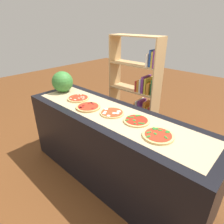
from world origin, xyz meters
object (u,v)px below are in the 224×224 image
bookshelf (140,93)px  pizza_spinach_4 (158,135)px  pizza_pepperoni_1 (88,107)px  pizza_spinach_3 (136,121)px  pizza_mozzarella_2 (112,113)px  pizza_mushroom_0 (78,98)px  watermelon (62,82)px

bookshelf → pizza_spinach_4: bearing=-48.4°
pizza_pepperoni_1 → pizza_spinach_4: (0.89, 0.02, -0.00)m
pizza_pepperoni_1 → bookshelf: bearing=93.0°
pizza_spinach_3 → pizza_mozzarella_2: bearing=-172.4°
pizza_mushroom_0 → pizza_pepperoni_1: bearing=-16.9°
pizza_mozzarella_2 → bookshelf: 1.09m
pizza_mozzarella_2 → pizza_spinach_3: bearing=7.6°
pizza_pepperoni_1 → pizza_spinach_3: pizza_pepperoni_1 is taller
pizza_mozzarella_2 → pizza_spinach_4: 0.60m
watermelon → bookshelf: (0.62, 0.97, -0.27)m
pizza_pepperoni_1 → bookshelf: bookshelf is taller
pizza_pepperoni_1 → pizza_mozzarella_2: 0.31m
pizza_spinach_4 → bookshelf: bookshelf is taller
pizza_mozzarella_2 → bookshelf: bookshelf is taller
pizza_pepperoni_1 → pizza_spinach_4: bearing=1.6°
pizza_spinach_4 → bookshelf: 1.44m
pizza_mozzarella_2 → pizza_mushroom_0: bearing=178.7°
pizza_spinach_3 → bookshelf: size_ratio=0.16×
pizza_spinach_4 → watermelon: 1.58m
pizza_mushroom_0 → pizza_spinach_3: size_ratio=1.04×
pizza_mozzarella_2 → pizza_spinach_3: (0.30, 0.04, 0.00)m
pizza_spinach_3 → watermelon: bearing=179.6°
pizza_mozzarella_2 → watermelon: 0.98m
pizza_spinach_4 → bookshelf: size_ratio=0.17×
pizza_spinach_3 → pizza_spinach_4: bearing=-17.0°
pizza_mozzarella_2 → watermelon: size_ratio=0.90×
pizza_spinach_4 → bookshelf: bearing=131.6°
pizza_mozzarella_2 → pizza_spinach_3: size_ratio=0.98×
pizza_spinach_4 → pizza_spinach_3: bearing=163.0°
pizza_mozzarella_2 → watermelon: watermelon is taller
pizza_spinach_3 → pizza_pepperoni_1: bearing=-169.0°
pizza_pepperoni_1 → watermelon: size_ratio=0.97×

